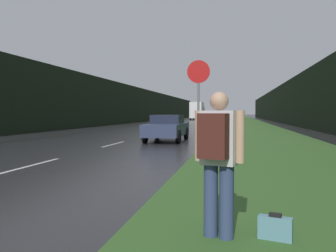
# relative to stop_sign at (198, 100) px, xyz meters

# --- Properties ---
(grass_verge) EXTENTS (6.00, 240.00, 0.02)m
(grass_verge) POSITION_rel_stop_sign_xyz_m (2.66, 30.01, -1.90)
(grass_verge) COLOR #386028
(grass_verge) RESTS_ON ground_plane
(lane_stripe_b) EXTENTS (0.12, 3.00, 0.01)m
(lane_stripe_b) POSITION_rel_stop_sign_xyz_m (-4.64, -1.55, -1.91)
(lane_stripe_b) COLOR silver
(lane_stripe_b) RESTS_ON ground_plane
(lane_stripe_c) EXTENTS (0.12, 3.00, 0.01)m
(lane_stripe_c) POSITION_rel_stop_sign_xyz_m (-4.64, 5.45, -1.91)
(lane_stripe_c) COLOR silver
(lane_stripe_c) RESTS_ON ground_plane
(lane_stripe_d) EXTENTS (0.12, 3.00, 0.01)m
(lane_stripe_d) POSITION_rel_stop_sign_xyz_m (-4.64, 12.45, -1.91)
(lane_stripe_d) COLOR silver
(lane_stripe_d) RESTS_ON ground_plane
(lane_stripe_e) EXTENTS (0.12, 3.00, 0.01)m
(lane_stripe_e) POSITION_rel_stop_sign_xyz_m (-4.64, 19.45, -1.91)
(lane_stripe_e) COLOR silver
(lane_stripe_e) RESTS_ON ground_plane
(lane_stripe_f) EXTENTS (0.12, 3.00, 0.01)m
(lane_stripe_f) POSITION_rel_stop_sign_xyz_m (-4.64, 26.45, -1.91)
(lane_stripe_f) COLOR silver
(lane_stripe_f) RESTS_ON ground_plane
(treeline_far_side) EXTENTS (2.00, 140.00, 5.52)m
(treeline_far_side) POSITION_rel_stop_sign_xyz_m (-14.93, 40.01, 0.85)
(treeline_far_side) COLOR black
(treeline_far_side) RESTS_ON ground_plane
(treeline_near_side) EXTENTS (2.00, 140.00, 5.62)m
(treeline_near_side) POSITION_rel_stop_sign_xyz_m (8.66, 40.01, 0.90)
(treeline_near_side) COLOR black
(treeline_near_side) RESTS_ON ground_plane
(stop_sign) EXTENTS (0.70, 0.07, 3.11)m
(stop_sign) POSITION_rel_stop_sign_xyz_m (0.00, 0.00, 0.00)
(stop_sign) COLOR slate
(stop_sign) RESTS_ON ground_plane
(hitchhiker_with_backpack) EXTENTS (0.59, 0.50, 1.76)m
(hitchhiker_with_backpack) POSITION_rel_stop_sign_xyz_m (0.91, -6.60, -0.90)
(hitchhiker_with_backpack) COLOR navy
(hitchhiker_with_backpack) RESTS_ON ground_plane
(suitcase) EXTENTS (0.41, 0.21, 0.34)m
(suitcase) POSITION_rel_stop_sign_xyz_m (1.58, -6.53, -1.76)
(suitcase) COLOR #6093A8
(suitcase) RESTS_ON ground_plane
(car_passing_near) EXTENTS (1.90, 4.56, 1.40)m
(car_passing_near) POSITION_rel_stop_sign_xyz_m (-2.49, 7.91, -1.19)
(car_passing_near) COLOR #2D3856
(car_passing_near) RESTS_ON ground_plane
(car_passing_far) EXTENTS (1.87, 4.15, 1.36)m
(car_passing_far) POSITION_rel_stop_sign_xyz_m (-2.49, 31.39, -1.22)
(car_passing_far) COLOR #4C514C
(car_passing_far) RESTS_ON ground_plane
(delivery_truck) EXTENTS (2.61, 8.45, 3.69)m
(delivery_truck) POSITION_rel_stop_sign_xyz_m (-6.79, 64.47, 0.02)
(delivery_truck) COLOR gray
(delivery_truck) RESTS_ON ground_plane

